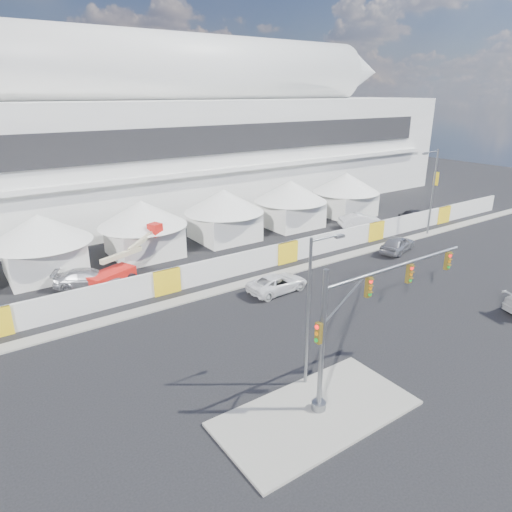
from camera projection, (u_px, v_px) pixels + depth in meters
ground at (357, 350)px, 27.99m from camera, size 160.00×160.00×0.00m
median_island at (316, 413)px, 22.43m from camera, size 10.00×5.00×0.15m
far_curb at (402, 241)px, 48.35m from camera, size 80.00×1.20×0.12m
stadium at (180, 135)px, 61.51m from camera, size 80.00×24.80×21.98m
tent_row at (185, 217)px, 45.73m from camera, size 53.40×8.40×5.40m
hoarding_fence at (287, 252)px, 42.07m from camera, size 70.00×0.25×2.00m
scaffold_tower at (392, 147)px, 78.44m from camera, size 4.40×4.40×12.00m
sedan_silver at (397, 244)px, 44.90m from camera, size 3.27×5.27×1.67m
pickup_curb at (278, 283)px, 36.06m from camera, size 2.56×5.20×1.42m
lot_car_a at (361, 221)px, 52.99m from camera, size 3.78×5.25×1.65m
lot_car_b at (415, 215)px, 55.66m from camera, size 2.21×4.67×1.54m
lot_car_c at (89, 279)px, 36.72m from camera, size 4.40×5.76×1.56m
traffic_mast at (356, 322)px, 22.38m from camera, size 10.45×0.72×7.44m
streetlight_median at (312, 302)px, 23.25m from camera, size 2.27×0.23×8.19m
streetlight_curb at (432, 187)px, 48.77m from camera, size 2.76×0.62×9.31m
boom_lift at (119, 271)px, 37.55m from camera, size 8.11×3.12×3.97m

